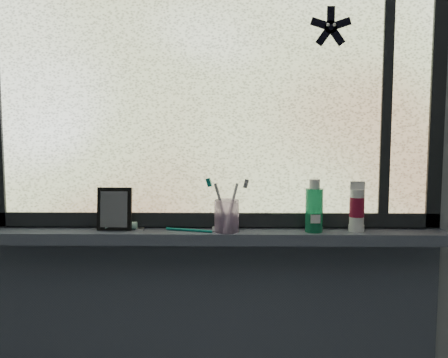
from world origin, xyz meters
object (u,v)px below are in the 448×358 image
vanity_mirror (115,209)px  toothbrush_cup (227,216)px  mouthwash_bottle (314,206)px  cream_tube (357,205)px

vanity_mirror → toothbrush_cup: 0.39m
mouthwash_bottle → cream_tube: bearing=4.6°
vanity_mirror → toothbrush_cup: size_ratio=1.36×
toothbrush_cup → cream_tube: bearing=2.0°
toothbrush_cup → cream_tube: cream_tube is taller
vanity_mirror → cream_tube: bearing=1.1°
vanity_mirror → toothbrush_cup: bearing=-1.6°
toothbrush_cup → cream_tube: size_ratio=0.89×
toothbrush_cup → mouthwash_bottle: (0.30, 0.00, 0.04)m
toothbrush_cup → cream_tube: 0.45m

